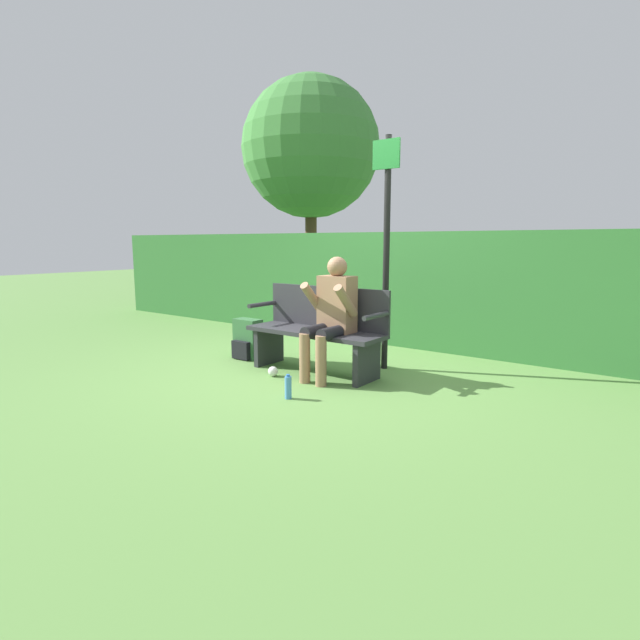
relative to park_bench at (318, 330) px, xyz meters
name	(u,v)px	position (x,y,z in m)	size (l,w,h in m)	color
ground_plane	(314,372)	(0.00, -0.07, -0.46)	(40.00, 40.00, 0.00)	#5B8942
hedge_back	(402,288)	(0.00, 1.93, 0.30)	(12.00, 0.51, 1.53)	#337033
park_bench	(318,330)	(0.00, 0.00, 0.00)	(1.56, 0.49, 0.92)	#2D2D33
person_seated	(331,312)	(0.26, -0.12, 0.23)	(0.50, 0.58, 1.25)	#997051
backpack	(247,340)	(-1.07, -0.02, -0.24)	(0.34, 0.25, 0.48)	#336638
water_bottle	(288,387)	(0.36, -0.93, -0.36)	(0.06, 0.06, 0.22)	#4C8CCC
signpost	(386,240)	(0.51, 0.54, 0.96)	(0.32, 0.09, 2.50)	black
tree	(311,149)	(-3.45, 4.32, 2.86)	(2.88, 2.88, 4.77)	#4C3823
litter_crumple	(273,371)	(-0.26, -0.45, -0.41)	(0.11, 0.11, 0.11)	silver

